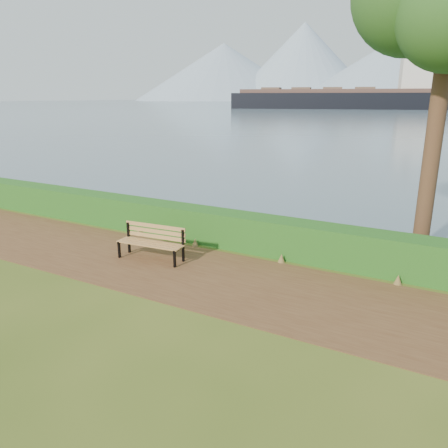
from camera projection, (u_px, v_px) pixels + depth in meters
The scene contains 5 objects.
ground at pixel (188, 278), 10.56m from camera, with size 140.00×140.00×0.00m, color #3C5117.
path at pixel (195, 273), 10.81m from camera, with size 40.00×3.40×0.01m, color #50311B.
hedge at pixel (237, 230), 12.60m from camera, with size 32.00×0.85×1.00m, color #184C15.
bench at pixel (152, 240), 11.66m from camera, with size 1.89×0.70×0.93m.
cargo_ship at pixel (347, 99), 148.90m from camera, with size 74.37×29.66×22.41m.
Camera 1 is at (5.48, -8.12, 4.23)m, focal length 35.00 mm.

